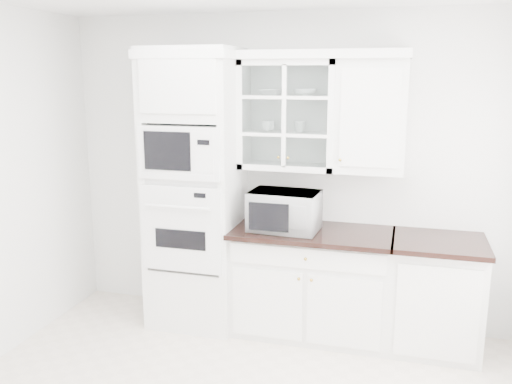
% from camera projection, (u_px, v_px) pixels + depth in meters
% --- Properties ---
extents(room_shell, '(4.00, 3.50, 2.70)m').
position_uv_depth(room_shell, '(245.00, 139.00, 3.43)').
color(room_shell, white).
rests_on(room_shell, ground).
extents(oven_column, '(0.76, 0.68, 2.40)m').
position_uv_depth(oven_column, '(195.00, 190.00, 4.68)').
color(oven_column, white).
rests_on(oven_column, ground).
extents(base_cabinet_run, '(1.32, 0.67, 0.92)m').
position_uv_depth(base_cabinet_run, '(312.00, 281.00, 4.59)').
color(base_cabinet_run, white).
rests_on(base_cabinet_run, ground).
extents(extra_base_cabinet, '(0.72, 0.67, 0.92)m').
position_uv_depth(extra_base_cabinet, '(435.00, 294.00, 4.33)').
color(extra_base_cabinet, white).
rests_on(extra_base_cabinet, ground).
extents(upper_cabinet_glass, '(0.80, 0.33, 0.90)m').
position_uv_depth(upper_cabinet_glass, '(288.00, 115.00, 4.49)').
color(upper_cabinet_glass, white).
rests_on(upper_cabinet_glass, room_shell).
extents(upper_cabinet_solid, '(0.55, 0.33, 0.90)m').
position_uv_depth(upper_cabinet_solid, '(371.00, 117.00, 4.31)').
color(upper_cabinet_solid, white).
rests_on(upper_cabinet_solid, room_shell).
extents(crown_molding, '(2.14, 0.38, 0.07)m').
position_uv_depth(crown_molding, '(276.00, 55.00, 4.39)').
color(crown_molding, white).
rests_on(crown_molding, room_shell).
extents(countertop_microwave, '(0.59, 0.50, 0.32)m').
position_uv_depth(countertop_microwave, '(285.00, 210.00, 4.47)').
color(countertop_microwave, white).
rests_on(countertop_microwave, base_cabinet_run).
extents(bowl_a, '(0.25, 0.25, 0.05)m').
position_uv_depth(bowl_a, '(272.00, 92.00, 4.47)').
color(bowl_a, white).
rests_on(bowl_a, upper_cabinet_glass).
extents(bowl_b, '(0.23, 0.23, 0.06)m').
position_uv_depth(bowl_b, '(305.00, 92.00, 4.42)').
color(bowl_b, white).
rests_on(bowl_b, upper_cabinet_glass).
extents(cup_a, '(0.13, 0.13, 0.09)m').
position_uv_depth(cup_a, '(268.00, 126.00, 4.58)').
color(cup_a, white).
rests_on(cup_a, upper_cabinet_glass).
extents(cup_b, '(0.11, 0.11, 0.09)m').
position_uv_depth(cup_b, '(300.00, 126.00, 4.49)').
color(cup_b, white).
rests_on(cup_b, upper_cabinet_glass).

